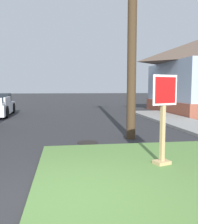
% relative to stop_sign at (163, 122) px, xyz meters
% --- Properties ---
extents(ground_plane, '(160.00, 160.00, 0.00)m').
position_rel_stop_sign_xyz_m(ground_plane, '(-2.21, -1.56, -1.06)').
color(ground_plane, '#2B2B2D').
extents(grass_corner_patch, '(5.50, 4.77, 0.08)m').
position_rel_stop_sign_xyz_m(grass_corner_patch, '(-0.11, -0.18, -1.02)').
color(grass_corner_patch, '#567F3D').
rests_on(grass_corner_patch, ground).
extents(stop_sign, '(0.65, 0.38, 2.06)m').
position_rel_stop_sign_xyz_m(stop_sign, '(0.00, 0.00, 0.00)').
color(stop_sign, tan).
rests_on(stop_sign, grass_corner_patch).
extents(manhole_cover, '(0.70, 0.70, 0.02)m').
position_rel_stop_sign_xyz_m(manhole_cover, '(-1.47, 2.83, -1.05)').
color(manhole_cover, black).
rests_on(manhole_cover, ground).
extents(utility_pole, '(1.77, 0.33, 9.01)m').
position_rel_stop_sign_xyz_m(utility_pole, '(0.17, 3.31, 3.61)').
color(utility_pole, '#42301E').
rests_on(utility_pole, ground).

